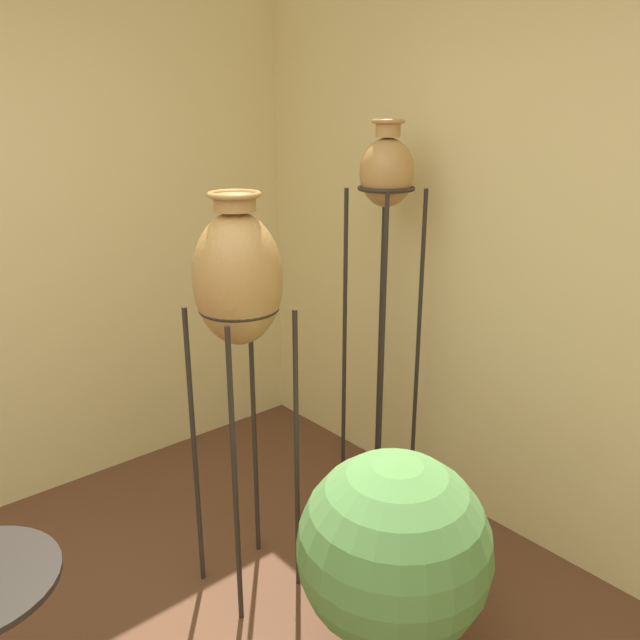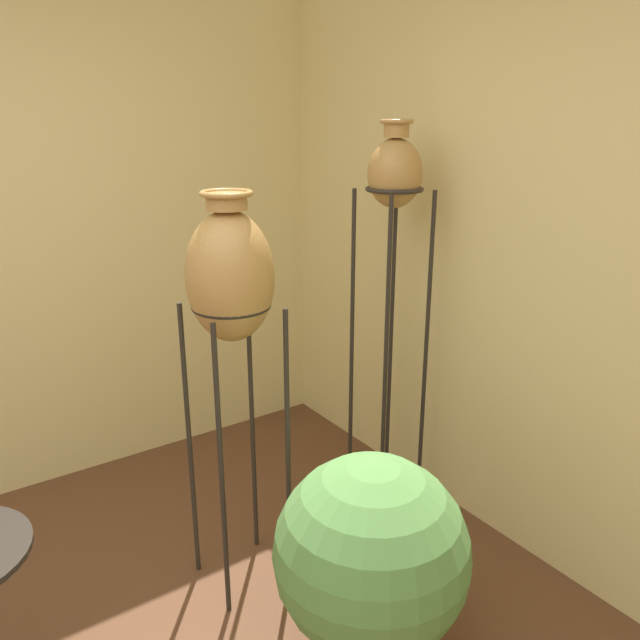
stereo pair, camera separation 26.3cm
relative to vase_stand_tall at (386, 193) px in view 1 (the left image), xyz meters
name	(u,v)px [view 1 (the left image)]	position (x,y,z in m)	size (l,w,h in m)	color
wall_right	(616,263)	(0.29, -0.93, -0.20)	(0.06, 8.17, 2.70)	beige
vase_stand_tall	(386,193)	(0.00, 0.00, 0.00)	(0.27, 0.27, 1.87)	#28231E
vase_stand_medium	(238,284)	(-0.87, -0.10, -0.25)	(0.33, 0.33, 1.63)	#28231E
potted_plant	(393,554)	(-0.73, -0.77, -1.09)	(0.67, 0.67, 0.82)	olive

